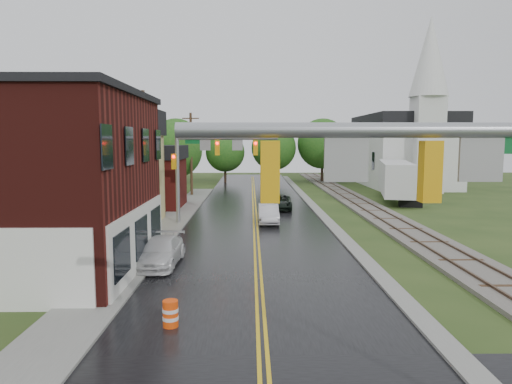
{
  "coord_description": "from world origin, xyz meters",
  "views": [
    {
      "loc": [
        -0.35,
        -5.73,
        6.03
      ],
      "look_at": [
        -0.08,
        16.61,
        3.5
      ],
      "focal_mm": 32.0,
      "sensor_mm": 36.0,
      "label": 1
    }
  ],
  "objects_px": {
    "utility_pole_c": "(191,153)",
    "tree_left_e": "(175,151)",
    "pickup_white": "(161,252)",
    "church": "(407,142)",
    "construction_barrel": "(170,314)",
    "traffic_signal_far": "(207,155)",
    "sedan_silver": "(268,214)",
    "utility_pole_b": "(144,162)",
    "semi_trailer": "(395,178)",
    "tree_left_b": "(36,144)",
    "tree_left_c": "(115,156)",
    "traffic_signal_near": "(472,202)",
    "suv_dark": "(279,202)"
  },
  "relations": [
    {
      "from": "utility_pole_c",
      "to": "tree_left_e",
      "type": "height_order",
      "value": "utility_pole_c"
    },
    {
      "from": "utility_pole_c",
      "to": "pickup_white",
      "type": "relative_size",
      "value": 2.0
    },
    {
      "from": "church",
      "to": "construction_barrel",
      "type": "distance_m",
      "value": 50.99
    },
    {
      "from": "church",
      "to": "traffic_signal_far",
      "type": "xyz_separation_m",
      "value": [
        -23.47,
        -26.74,
        -0.86
      ]
    },
    {
      "from": "sedan_silver",
      "to": "utility_pole_b",
      "type": "bearing_deg",
      "value": -146.47
    },
    {
      "from": "utility_pole_c",
      "to": "semi_trailer",
      "type": "relative_size",
      "value": 0.71
    },
    {
      "from": "utility_pole_b",
      "to": "tree_left_e",
      "type": "distance_m",
      "value": 23.99
    },
    {
      "from": "utility_pole_b",
      "to": "tree_left_b",
      "type": "bearing_deg",
      "value": 138.14
    },
    {
      "from": "traffic_signal_far",
      "to": "sedan_silver",
      "type": "bearing_deg",
      "value": 2.51
    },
    {
      "from": "utility_pole_b",
      "to": "church",
      "type": "bearing_deg",
      "value": 49.82
    },
    {
      "from": "sedan_silver",
      "to": "semi_trailer",
      "type": "height_order",
      "value": "semi_trailer"
    },
    {
      "from": "church",
      "to": "sedan_silver",
      "type": "relative_size",
      "value": 4.81
    },
    {
      "from": "tree_left_c",
      "to": "pickup_white",
      "type": "bearing_deg",
      "value": -69.13
    },
    {
      "from": "traffic_signal_near",
      "to": "sedan_silver",
      "type": "height_order",
      "value": "traffic_signal_near"
    },
    {
      "from": "tree_left_b",
      "to": "semi_trailer",
      "type": "distance_m",
      "value": 33.24
    },
    {
      "from": "tree_left_b",
      "to": "semi_trailer",
      "type": "bearing_deg",
      "value": 13.95
    },
    {
      "from": "tree_left_e",
      "to": "suv_dark",
      "type": "xyz_separation_m",
      "value": [
        11.01,
        -12.11,
        -4.17
      ]
    },
    {
      "from": "traffic_signal_far",
      "to": "pickup_white",
      "type": "xyz_separation_m",
      "value": [
        -1.24,
        -11.07,
        -4.32
      ]
    },
    {
      "from": "tree_left_c",
      "to": "pickup_white",
      "type": "xyz_separation_m",
      "value": [
        9.14,
        -23.97,
        -3.86
      ]
    },
    {
      "from": "sedan_silver",
      "to": "traffic_signal_far",
      "type": "bearing_deg",
      "value": -177.76
    },
    {
      "from": "church",
      "to": "tree_left_c",
      "type": "distance_m",
      "value": 36.59
    },
    {
      "from": "utility_pole_c",
      "to": "traffic_signal_near",
      "type": "bearing_deg",
      "value": -76.26
    },
    {
      "from": "semi_trailer",
      "to": "sedan_silver",
      "type": "bearing_deg",
      "value": -136.34
    },
    {
      "from": "utility_pole_c",
      "to": "construction_barrel",
      "type": "bearing_deg",
      "value": -83.8
    },
    {
      "from": "tree_left_e",
      "to": "suv_dark",
      "type": "distance_m",
      "value": 16.89
    },
    {
      "from": "traffic_signal_near",
      "to": "semi_trailer",
      "type": "xyz_separation_m",
      "value": [
        10.77,
        37.87,
        -2.66
      ]
    },
    {
      "from": "utility_pole_c",
      "to": "pickup_white",
      "type": "bearing_deg",
      "value": -85.74
    },
    {
      "from": "utility_pole_c",
      "to": "pickup_white",
      "type": "height_order",
      "value": "utility_pole_c"
    },
    {
      "from": "sedan_silver",
      "to": "construction_barrel",
      "type": "height_order",
      "value": "sedan_silver"
    },
    {
      "from": "tree_left_b",
      "to": "sedan_silver",
      "type": "xyz_separation_m",
      "value": [
        18.8,
        -4.71,
        -5.03
      ]
    },
    {
      "from": "tree_left_b",
      "to": "tree_left_c",
      "type": "xyz_separation_m",
      "value": [
        4.0,
        8.0,
        -1.21
      ]
    },
    {
      "from": "utility_pole_c",
      "to": "semi_trailer",
      "type": "height_order",
      "value": "utility_pole_c"
    },
    {
      "from": "tree_left_b",
      "to": "sedan_silver",
      "type": "height_order",
      "value": "tree_left_b"
    },
    {
      "from": "traffic_signal_near",
      "to": "utility_pole_b",
      "type": "relative_size",
      "value": 0.82
    },
    {
      "from": "church",
      "to": "traffic_signal_near",
      "type": "bearing_deg",
      "value": -107.72
    },
    {
      "from": "utility_pole_c",
      "to": "tree_left_e",
      "type": "xyz_separation_m",
      "value": [
        -2.05,
        1.9,
        0.09
      ]
    },
    {
      "from": "tree_left_b",
      "to": "tree_left_c",
      "type": "bearing_deg",
      "value": 63.44
    },
    {
      "from": "tree_left_b",
      "to": "semi_trailer",
      "type": "height_order",
      "value": "tree_left_b"
    },
    {
      "from": "semi_trailer",
      "to": "church",
      "type": "bearing_deg",
      "value": 67.45
    },
    {
      "from": "suv_dark",
      "to": "sedan_silver",
      "type": "bearing_deg",
      "value": -97.34
    },
    {
      "from": "tree_left_b",
      "to": "construction_barrel",
      "type": "bearing_deg",
      "value": -57.49
    },
    {
      "from": "sedan_silver",
      "to": "tree_left_b",
      "type": "bearing_deg",
      "value": 165.69
    },
    {
      "from": "church",
      "to": "sedan_silver",
      "type": "height_order",
      "value": "church"
    },
    {
      "from": "semi_trailer",
      "to": "construction_barrel",
      "type": "height_order",
      "value": "semi_trailer"
    },
    {
      "from": "utility_pole_c",
      "to": "suv_dark",
      "type": "relative_size",
      "value": 1.94
    },
    {
      "from": "utility_pole_c",
      "to": "construction_barrel",
      "type": "height_order",
      "value": "utility_pole_c"
    },
    {
      "from": "utility_pole_b",
      "to": "construction_barrel",
      "type": "relative_size",
      "value": 10.17
    },
    {
      "from": "tree_left_c",
      "to": "utility_pole_c",
      "type": "bearing_deg",
      "value": 30.2
    },
    {
      "from": "tree_left_b",
      "to": "suv_dark",
      "type": "bearing_deg",
      "value": 5.41
    },
    {
      "from": "utility_pole_b",
      "to": "tree_left_b",
      "type": "height_order",
      "value": "tree_left_b"
    }
  ]
}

